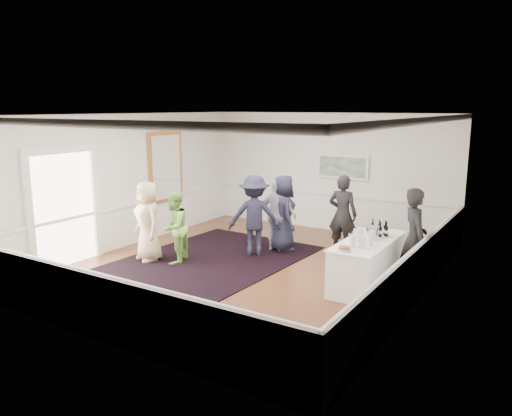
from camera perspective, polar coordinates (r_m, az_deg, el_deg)
The scene contains 23 objects.
floor at distance 10.64m, azimuth -0.71°, elevation -6.84°, with size 8.00×8.00×0.00m, color brown.
ceiling at distance 10.10m, azimuth -0.76°, elevation 10.65°, with size 7.00×8.00×0.02m, color white.
wall_left at distance 12.48m, azimuth -14.39°, elevation 3.08°, with size 0.02×8.00×3.20m, color white.
wall_right at distance 8.89m, azimuth 18.59°, elevation -0.47°, with size 0.02×8.00×3.20m, color white.
wall_back at distance 13.75m, azimuth 8.36°, elevation 4.08°, with size 7.00×0.02×3.20m, color white.
wall_front at distance 7.30m, azimuth -18.05°, elevation -2.97°, with size 7.00×0.02×3.20m, color white.
wainscoting at distance 10.50m, azimuth -0.72°, elevation -4.25°, with size 7.00×8.00×1.00m, color white, non-canonical shape.
mirror at distance 13.34m, azimuth -10.25°, elevation 4.65°, with size 0.05×1.25×1.85m.
doorway at distance 11.26m, azimuth -21.14°, elevation 0.84°, with size 0.10×1.78×2.56m.
landscape_painting at distance 13.52m, azimuth 9.84°, elevation 4.67°, with size 1.44×0.06×0.66m.
area_rug at distance 11.29m, azimuth -4.79°, elevation -5.74°, with size 3.33×4.37×0.02m, color black.
serving_table at distance 9.73m, azimuth 12.60°, elevation -6.14°, with size 0.84×2.20×0.89m.
bartender at distance 9.79m, azimuth 17.65°, elevation -3.28°, with size 0.69×0.45×1.89m, color black.
guest_tan at distance 11.19m, azimuth -12.27°, elevation -1.49°, with size 0.87×0.56×1.77m, color #CFB281.
guest_green at distance 10.92m, azimuth -9.35°, elevation -2.20°, with size 0.77×0.60×1.58m, color #81C24D.
guest_lilac at distance 11.70m, azimuth 2.47°, elevation -0.78°, with size 1.01×0.42×1.72m, color silver.
guest_dark_a at distance 11.32m, azimuth -0.19°, elevation -0.88°, with size 1.19×0.68×1.84m, color black.
guest_dark_b at distance 11.62m, azimuth 9.87°, elevation -0.74°, with size 0.67×0.44×1.84m, color black.
guest_navy at distance 11.71m, azimuth 3.11°, elevation -0.60°, with size 0.88×0.57×1.80m, color black.
wine_bottles at distance 10.00m, azimuth 13.93°, elevation -2.17°, with size 0.39×0.27×0.31m.
juice_pitchers at distance 9.29m, azimuth 11.85°, elevation -3.35°, with size 0.40×0.70×0.24m.
ice_bucket at distance 9.71m, azimuth 13.14°, elevation -2.78°, with size 0.26×0.26×0.24m, color silver.
nut_bowl at distance 8.83m, azimuth 10.06°, elevation -4.62°, with size 0.24×0.24×0.08m.
Camera 1 is at (5.48, -8.49, 3.36)m, focal length 35.00 mm.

